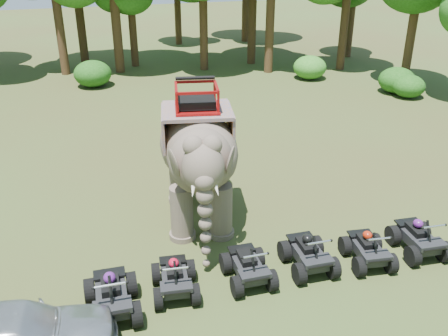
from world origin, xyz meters
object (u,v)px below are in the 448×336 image
(elephant, at_px, (198,154))
(atv_5, at_px, (419,234))
(atv_1, at_px, (175,274))
(atv_4, at_px, (368,245))
(atv_3, at_px, (309,249))
(atv_0, at_px, (111,291))
(atv_2, at_px, (248,262))

(elephant, distance_m, atv_5, 7.01)
(atv_1, distance_m, atv_4, 5.53)
(atv_4, bearing_deg, atv_3, 178.69)
(elephant, distance_m, atv_1, 4.21)
(elephant, relative_size, atv_3, 3.24)
(atv_1, relative_size, atv_4, 1.01)
(atv_0, height_order, atv_1, atv_0)
(atv_5, bearing_deg, elephant, 150.53)
(atv_1, relative_size, atv_5, 0.95)
(atv_4, distance_m, atv_5, 1.71)
(atv_2, bearing_deg, atv_1, 178.73)
(atv_3, distance_m, atv_4, 1.75)
(atv_3, relative_size, atv_4, 1.06)
(atv_0, bearing_deg, elephant, 51.81)
(atv_2, distance_m, atv_5, 5.24)
(atv_2, distance_m, atv_3, 1.80)
(atv_1, bearing_deg, atv_0, -162.99)
(atv_1, xyz_separation_m, atv_5, (7.23, -0.24, 0.03))
(elephant, height_order, atv_2, elephant)
(atv_2, height_order, atv_4, atv_2)
(elephant, bearing_deg, atv_0, -119.30)
(atv_1, height_order, atv_3, atv_3)
(atv_0, height_order, atv_2, atv_0)
(elephant, relative_size, atv_0, 3.02)
(atv_1, bearing_deg, atv_4, 3.55)
(elephant, distance_m, atv_4, 5.76)
(atv_2, height_order, atv_5, atv_5)
(atv_2, bearing_deg, atv_0, -175.57)
(atv_2, relative_size, atv_4, 1.03)
(atv_4, bearing_deg, atv_2, -176.55)
(atv_4, bearing_deg, elephant, 143.13)
(atv_0, bearing_deg, atv_4, 1.75)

